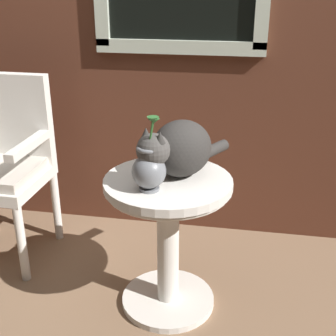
{
  "coord_description": "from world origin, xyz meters",
  "views": [
    {
      "loc": [
        0.44,
        -1.58,
        1.4
      ],
      "look_at": [
        0.13,
        0.1,
        0.68
      ],
      "focal_mm": 48.56,
      "sensor_mm": 36.0,
      "label": 1
    }
  ],
  "objects_px": {
    "wicker_side_table": "(168,221)",
    "wicker_chair": "(2,158)",
    "cat": "(179,149)",
    "pewter_vase_with_ivy": "(149,168)"
  },
  "relations": [
    {
      "from": "wicker_side_table",
      "to": "pewter_vase_with_ivy",
      "type": "distance_m",
      "value": 0.32
    },
    {
      "from": "wicker_side_table",
      "to": "wicker_chair",
      "type": "relative_size",
      "value": 0.66
    },
    {
      "from": "cat",
      "to": "wicker_side_table",
      "type": "bearing_deg",
      "value": -131.06
    },
    {
      "from": "wicker_side_table",
      "to": "wicker_chair",
      "type": "bearing_deg",
      "value": 161.23
    },
    {
      "from": "wicker_chair",
      "to": "cat",
      "type": "bearing_deg",
      "value": -15.76
    },
    {
      "from": "wicker_side_table",
      "to": "pewter_vase_with_ivy",
      "type": "relative_size",
      "value": 2.04
    },
    {
      "from": "wicker_chair",
      "to": "cat",
      "type": "distance_m",
      "value": 1.03
    },
    {
      "from": "wicker_side_table",
      "to": "pewter_vase_with_ivy",
      "type": "xyz_separation_m",
      "value": [
        -0.05,
        -0.11,
        0.29
      ]
    },
    {
      "from": "wicker_side_table",
      "to": "wicker_chair",
      "type": "xyz_separation_m",
      "value": [
        -0.93,
        0.32,
        0.1
      ]
    },
    {
      "from": "wicker_chair",
      "to": "cat",
      "type": "height_order",
      "value": "wicker_chair"
    }
  ]
}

